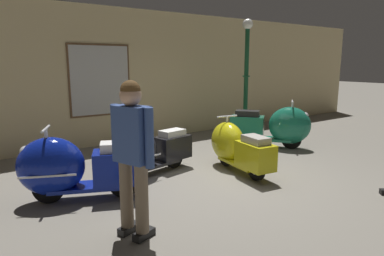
{
  "coord_description": "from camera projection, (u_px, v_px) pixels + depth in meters",
  "views": [
    {
      "loc": [
        -3.64,
        -4.2,
        1.95
      ],
      "look_at": [
        -0.04,
        0.85,
        0.75
      ],
      "focal_mm": 32.02,
      "sensor_mm": 36.0,
      "label": 1
    }
  ],
  "objects": [
    {
      "name": "visitor_0",
      "position": [
        132.0,
        149.0,
        3.71
      ],
      "size": [
        0.38,
        0.57,
        1.77
      ],
      "rotation": [
        0.0,
        0.0,
        0.34
      ],
      "color": "black",
      "rests_on": "ground"
    },
    {
      "name": "scooter_0",
      "position": [
        73.0,
        168.0,
        4.81
      ],
      "size": [
        1.81,
        1.16,
        1.08
      ],
      "rotation": [
        0.0,
        0.0,
        2.73
      ],
      "color": "black",
      "rests_on": "ground"
    },
    {
      "name": "scooter_2",
      "position": [
        235.0,
        146.0,
        6.21
      ],
      "size": [
        0.67,
        1.64,
        0.97
      ],
      "rotation": [
        0.0,
        0.0,
        1.43
      ],
      "color": "black",
      "rests_on": "ground"
    },
    {
      "name": "scooter_3",
      "position": [
        276.0,
        126.0,
        7.84
      ],
      "size": [
        1.54,
        1.72,
        1.1
      ],
      "rotation": [
        0.0,
        0.0,
        -0.89
      ],
      "color": "black",
      "rests_on": "ground"
    },
    {
      "name": "scooter_1",
      "position": [
        148.0,
        151.0,
        5.92
      ],
      "size": [
        1.61,
        0.73,
        0.95
      ],
      "rotation": [
        0.0,
        0.0,
        -2.95
      ],
      "color": "black",
      "rests_on": "ground"
    },
    {
      "name": "ground_plane",
      "position": [
        223.0,
        179.0,
        5.8
      ],
      "size": [
        60.0,
        60.0,
        0.0
      ],
      "primitive_type": "plane",
      "color": "slate"
    },
    {
      "name": "lamppost",
      "position": [
        246.0,
        78.0,
        8.71
      ],
      "size": [
        0.28,
        0.28,
        3.01
      ],
      "color": "#144728",
      "rests_on": "ground"
    },
    {
      "name": "showroom_back_wall",
      "position": [
        128.0,
        77.0,
        8.38
      ],
      "size": [
        18.0,
        0.24,
        3.21
      ],
      "color": "#CCB784",
      "rests_on": "ground"
    }
  ]
}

